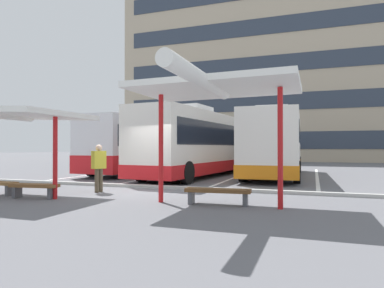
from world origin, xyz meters
name	(u,v)px	position (x,y,z in m)	size (l,w,h in m)	color
ground_plane	(139,191)	(0.00, 0.00, 0.00)	(160.00, 160.00, 0.00)	slate
terminal_building	(264,75)	(0.03, 33.46, 10.78)	(34.32, 10.78, 24.26)	tan
coach_bus_0	(145,146)	(-3.97, 8.19, 1.67)	(3.14, 10.46, 3.63)	silver
coach_bus_1	(204,144)	(0.14, 7.50, 1.78)	(3.79, 12.59, 3.76)	silver
coach_bus_2	(275,145)	(3.98, 8.28, 1.73)	(2.95, 10.48, 3.66)	silver
lane_stripe_0	(115,172)	(-6.15, 8.20, 0.00)	(0.16, 14.00, 0.01)	white
lane_stripe_1	(173,174)	(-2.05, 8.20, 0.00)	(0.16, 14.00, 0.01)	white
lane_stripe_2	(240,175)	(2.05, 8.20, 0.00)	(0.16, 14.00, 0.01)	white
lane_stripe_3	(317,177)	(6.15, 8.20, 0.00)	(0.16, 14.00, 0.01)	white
waiting_shelter_0	(8,115)	(-3.15, -2.80, 2.63)	(4.23, 5.18, 2.84)	red
bench_1	(34,188)	(-2.25, -2.61, 0.33)	(1.59, 0.61, 0.45)	brown
waiting_shelter_1	(214,89)	(3.48, -2.24, 3.16)	(4.39, 5.10, 3.38)	red
bench_2	(218,193)	(3.48, -1.89, 0.34)	(1.85, 0.57, 0.45)	brown
platform_kerb	(151,187)	(0.00, 1.04, 0.06)	(44.00, 0.24, 0.12)	#ADADA8
waiting_passenger_0	(99,165)	(-1.21, -0.69, 0.98)	(0.39, 0.54, 1.69)	brown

